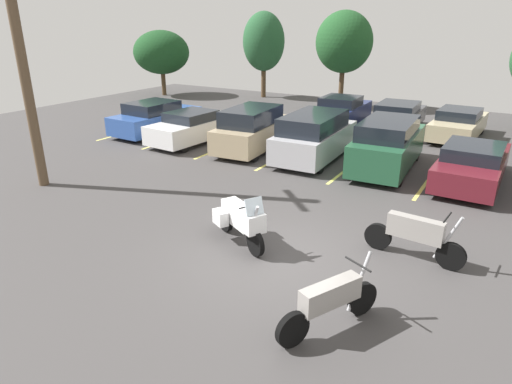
% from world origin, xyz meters
% --- Properties ---
extents(ground, '(44.00, 44.00, 0.10)m').
position_xyz_m(ground, '(0.00, 0.00, -0.05)').
color(ground, '#423F3F').
extents(motorcycle_touring, '(1.97, 1.30, 1.42)m').
position_xyz_m(motorcycle_touring, '(-1.04, 0.05, 0.67)').
color(motorcycle_touring, black).
rests_on(motorcycle_touring, ground).
extents(motorcycle_second, '(2.32, 0.62, 1.29)m').
position_xyz_m(motorcycle_second, '(2.75, 1.46, 0.60)').
color(motorcycle_second, black).
rests_on(motorcycle_second, ground).
extents(motorcycle_third, '(1.11, 2.11, 1.29)m').
position_xyz_m(motorcycle_third, '(2.06, -1.88, 0.57)').
color(motorcycle_third, black).
rests_on(motorcycle_third, ground).
extents(parking_stripes, '(22.76, 4.90, 0.01)m').
position_xyz_m(parking_stripes, '(-0.86, 7.57, 0.00)').
color(parking_stripes, '#EAE066').
rests_on(parking_stripes, ground).
extents(car_blue, '(2.12, 4.64, 1.55)m').
position_xyz_m(car_blue, '(-10.82, 7.66, 0.75)').
color(car_blue, '#2D519E').
rests_on(car_blue, ground).
extents(car_white, '(2.12, 4.81, 1.41)m').
position_xyz_m(car_white, '(-8.19, 7.33, 0.69)').
color(car_white, white).
rests_on(car_white, ground).
extents(car_tan, '(2.12, 4.64, 1.82)m').
position_xyz_m(car_tan, '(-5.21, 7.50, 0.89)').
color(car_tan, tan).
rests_on(car_tan, ground).
extents(car_silver, '(2.07, 4.72, 1.83)m').
position_xyz_m(car_silver, '(-2.47, 7.59, 0.92)').
color(car_silver, '#B7B7BC').
rests_on(car_silver, ground).
extents(car_green, '(2.08, 4.88, 1.88)m').
position_xyz_m(car_green, '(0.35, 7.76, 0.93)').
color(car_green, '#235638').
rests_on(car_green, ground).
extents(car_maroon, '(1.98, 4.87, 1.38)m').
position_xyz_m(car_maroon, '(3.21, 7.73, 0.67)').
color(car_maroon, maroon).
rests_on(car_maroon, ground).
extents(car_far_navy, '(2.09, 4.65, 1.51)m').
position_xyz_m(car_far_navy, '(-3.77, 13.92, 0.73)').
color(car_far_navy, navy).
rests_on(car_far_navy, ground).
extents(car_far_charcoal, '(2.11, 4.88, 1.40)m').
position_xyz_m(car_far_charcoal, '(-0.94, 14.19, 0.70)').
color(car_far_charcoal, '#38383D').
rests_on(car_far_charcoal, ground).
extents(car_far_champagne, '(2.05, 4.74, 1.39)m').
position_xyz_m(car_far_champagne, '(1.89, 14.07, 0.68)').
color(car_far_champagne, '#C1B289').
rests_on(car_far_champagne, ground).
extents(utility_pole, '(1.38, 1.34, 8.87)m').
position_xyz_m(utility_pole, '(-9.03, 0.23, 4.54)').
color(utility_pole, brown).
rests_on(utility_pole, ground).
extents(tree_far_right, '(2.87, 2.87, 5.75)m').
position_xyz_m(tree_far_right, '(-11.84, 19.83, 3.76)').
color(tree_far_right, '#4C3823').
rests_on(tree_far_right, ground).
extents(tree_center, '(3.93, 3.93, 4.52)m').
position_xyz_m(tree_center, '(-18.54, 16.88, 3.00)').
color(tree_center, '#4C3823').
rests_on(tree_center, ground).
extents(tree_center_right, '(3.40, 3.40, 5.74)m').
position_xyz_m(tree_center_right, '(-5.64, 18.73, 3.92)').
color(tree_center_right, '#4C3823').
rests_on(tree_center_right, ground).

